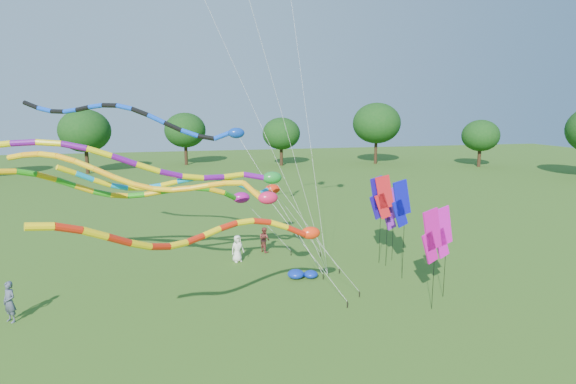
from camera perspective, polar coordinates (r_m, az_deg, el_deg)
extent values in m
plane|color=#295416|center=(21.45, 1.66, -14.51)|extent=(160.00, 160.00, 0.00)
cylinder|color=#382314|center=(72.65, 21.28, 3.51)|extent=(0.50, 0.50, 2.81)
ellipsoid|color=#103B10|center=(72.37, 21.46, 6.40)|extent=(5.94, 5.94, 5.05)
cylinder|color=#382314|center=(74.00, 10.23, 4.46)|extent=(0.50, 0.50, 3.60)
ellipsoid|color=#103B10|center=(73.70, 10.34, 8.09)|extent=(7.60, 7.60, 6.46)
cylinder|color=#382314|center=(74.07, -0.80, 4.35)|extent=(0.50, 0.50, 2.88)
ellipsoid|color=#103B10|center=(73.78, -0.81, 7.26)|extent=(6.09, 6.09, 5.18)
cylinder|color=#382314|center=(70.84, -11.65, 3.77)|extent=(0.50, 0.50, 2.63)
ellipsoid|color=#103B10|center=(70.56, -11.75, 6.55)|extent=(5.56, 5.56, 4.73)
cylinder|color=#382314|center=(69.14, -22.63, 3.34)|extent=(0.50, 0.50, 3.35)
ellipsoid|color=#103B10|center=(68.82, -22.88, 6.96)|extent=(7.08, 7.08, 6.02)
cylinder|color=black|center=(23.57, 8.45, -11.89)|extent=(0.05, 0.05, 0.30)
cylinder|color=silver|center=(21.91, 5.75, -8.48)|extent=(0.02, 0.02, 4.57)
ellipsoid|color=#FB320D|center=(20.44, 2.67, -4.87)|extent=(0.84, 0.54, 0.54)
cylinder|color=red|center=(20.02, 0.92, -4.63)|extent=(0.24, 0.24, 0.85)
cylinder|color=yellow|center=(19.64, -1.10, -3.92)|extent=(0.24, 0.24, 0.81)
cylinder|color=red|center=(19.29, -3.13, -3.52)|extent=(0.24, 0.24, 0.77)
cylinder|color=yellow|center=(18.95, -5.14, -3.55)|extent=(0.24, 0.24, 0.74)
cylinder|color=red|center=(18.61, -7.10, -4.01)|extent=(0.24, 0.24, 0.75)
cylinder|color=yellow|center=(18.25, -9.03, -4.74)|extent=(0.24, 0.24, 0.76)
cylinder|color=red|center=(17.86, -10.95, -5.51)|extent=(0.24, 0.24, 0.76)
cylinder|color=yellow|center=(17.43, -12.90, -6.08)|extent=(0.24, 0.24, 0.76)
cylinder|color=red|center=(16.96, -14.92, -6.27)|extent=(0.24, 0.24, 0.79)
cylinder|color=yellow|center=(16.46, -17.08, -6.01)|extent=(0.24, 0.24, 0.82)
cylinder|color=red|center=(15.98, -19.41, -5.38)|extent=(0.24, 0.24, 0.84)
cylinder|color=yellow|center=(15.57, -21.92, -4.60)|extent=(0.24, 0.24, 0.82)
cylinder|color=red|center=(15.26, -24.59, -3.94)|extent=(0.24, 0.24, 0.78)
cylinder|color=yellow|center=(15.08, -27.36, -3.66)|extent=(0.24, 0.24, 0.75)
cylinder|color=black|center=(22.36, 7.04, -13.10)|extent=(0.05, 0.05, 0.30)
cylinder|color=silver|center=(21.46, 2.41, -6.95)|extent=(0.02, 0.02, 5.91)
ellipsoid|color=#DC1847|center=(20.99, -2.39, -0.69)|extent=(0.88, 0.57, 0.57)
cylinder|color=#FFA20D|center=(21.28, -4.32, 0.21)|extent=(0.26, 0.26, 1.10)
cylinder|color=#FFB60D|center=(21.62, -6.31, 1.07)|extent=(0.26, 0.26, 0.79)
cylinder|color=#FFA20D|center=(21.77, -8.37, 0.92)|extent=(0.26, 0.26, 0.80)
cylinder|color=#FFB60D|center=(21.89, -10.43, 0.61)|extent=(0.26, 0.26, 0.81)
cylinder|color=#FFA20D|center=(21.98, -12.51, 0.33)|extent=(0.26, 0.26, 0.81)
cylinder|color=#FFB60D|center=(22.04, -14.61, 0.30)|extent=(0.26, 0.26, 0.82)
cylinder|color=#FFA20D|center=(22.10, -16.73, 0.61)|extent=(0.26, 0.26, 0.84)
cylinder|color=#FFB60D|center=(22.17, -18.85, 1.25)|extent=(0.26, 0.26, 0.88)
cylinder|color=#FFA20D|center=(22.29, -20.94, 2.10)|extent=(0.26, 0.26, 0.89)
cylinder|color=#FFB60D|center=(22.50, -22.95, 2.95)|extent=(0.26, 0.26, 0.86)
cylinder|color=#FFA20D|center=(22.79, -24.83, 3.61)|extent=(0.26, 0.26, 0.82)
cylinder|color=#FFB60D|center=(23.18, -26.55, 3.95)|extent=(0.26, 0.26, 0.80)
cylinder|color=#FFA20D|center=(23.67, -28.11, 3.94)|extent=(0.26, 0.26, 0.80)
cylinder|color=#FFB60D|center=(24.22, -29.51, 3.70)|extent=(0.26, 0.26, 0.82)
cylinder|color=black|center=(26.48, 6.09, -9.31)|extent=(0.05, 0.05, 0.30)
cylinder|color=silver|center=(25.13, 2.26, -3.92)|extent=(0.02, 0.02, 6.31)
ellipsoid|color=#178327|center=(24.16, -1.89, 1.70)|extent=(0.97, 0.62, 0.62)
cylinder|color=#620B7D|center=(24.20, -4.00, 1.88)|extent=(0.28, 0.28, 1.13)
cylinder|color=#DBC70B|center=(24.19, -6.45, 1.94)|extent=(0.28, 0.28, 1.03)
cylinder|color=#620B7D|center=(23.91, -8.81, 1.71)|extent=(0.28, 0.28, 1.03)
cylinder|color=#DBC70B|center=(23.64, -11.22, 1.74)|extent=(0.28, 0.28, 1.05)
cylinder|color=#620B7D|center=(23.38, -13.71, 2.10)|extent=(0.28, 0.28, 1.08)
cylinder|color=#DBC70B|center=(23.17, -16.26, 2.76)|extent=(0.28, 0.28, 1.10)
cylinder|color=#620B7D|center=(23.05, -18.85, 3.60)|extent=(0.28, 0.28, 1.11)
cylinder|color=#DBC70B|center=(23.03, -21.45, 4.41)|extent=(0.28, 0.28, 1.08)
cylinder|color=#620B7D|center=(23.15, -24.01, 4.99)|extent=(0.28, 0.28, 1.05)
cylinder|color=#DBC70B|center=(23.38, -26.49, 5.23)|extent=(0.28, 0.28, 1.03)
cylinder|color=#620B7D|center=(23.73, -28.85, 5.13)|extent=(0.28, 0.28, 1.03)
cylinder|color=black|center=(25.59, 4.18, -9.99)|extent=(0.05, 0.05, 0.30)
cylinder|color=silver|center=(24.68, -0.90, -1.55)|extent=(0.02, 0.02, 8.58)
ellipsoid|color=#0B349D|center=(24.54, -6.15, 6.97)|extent=(0.84, 0.54, 0.54)
cylinder|color=blue|center=(24.73, -7.84, 6.61)|extent=(0.24, 0.24, 0.85)
cylinder|color=black|center=(24.85, -9.68, 6.40)|extent=(0.24, 0.24, 0.83)
cylinder|color=blue|center=(24.87, -11.59, 6.85)|extent=(0.24, 0.24, 0.87)
cylinder|color=black|center=(24.95, -13.49, 7.55)|extent=(0.24, 0.24, 0.89)
cylinder|color=blue|center=(25.10, -15.35, 8.35)|extent=(0.24, 0.24, 0.89)
cylinder|color=black|center=(25.35, -17.13, 9.05)|extent=(0.24, 0.24, 0.85)
cylinder|color=blue|center=(25.68, -18.80, 9.49)|extent=(0.24, 0.24, 0.82)
cylinder|color=black|center=(26.10, -20.36, 9.60)|extent=(0.24, 0.24, 0.81)
cylinder|color=blue|center=(26.58, -21.79, 9.43)|extent=(0.24, 0.24, 0.82)
cylinder|color=black|center=(27.10, -23.12, 9.09)|extent=(0.24, 0.24, 0.83)
cylinder|color=blue|center=(27.66, -24.39, 8.76)|extent=(0.24, 0.24, 0.83)
cylinder|color=black|center=(28.21, -25.62, 8.60)|extent=(0.24, 0.24, 0.81)
cylinder|color=blue|center=(28.75, -26.87, 8.70)|extent=(0.24, 0.24, 0.82)
cylinder|color=black|center=(29.25, -28.16, 9.05)|extent=(0.24, 0.24, 0.85)
cylinder|color=black|center=(29.24, 3.84, -7.38)|extent=(0.05, 0.05, 0.30)
cylinder|color=silver|center=(27.68, 1.14, -3.59)|extent=(0.02, 0.02, 5.37)
ellipsoid|color=red|center=(26.34, -1.84, 0.35)|extent=(0.84, 0.54, 0.54)
cylinder|color=#0C95D1|center=(25.81, -2.95, 0.03)|extent=(0.24, 0.24, 0.84)
cylinder|color=yellow|center=(25.20, -4.08, 0.11)|extent=(0.24, 0.24, 0.83)
cylinder|color=#0C95D1|center=(24.72, -5.47, 0.76)|extent=(0.24, 0.24, 0.82)
cylinder|color=yellow|center=(24.33, -6.99, 1.33)|extent=(0.24, 0.24, 0.78)
cylinder|color=#0C95D1|center=(24.04, -8.62, 1.66)|extent=(0.24, 0.24, 0.75)
cylinder|color=yellow|center=(23.84, -10.34, 1.67)|extent=(0.24, 0.24, 0.75)
cylinder|color=#0C95D1|center=(23.73, -12.12, 1.39)|extent=(0.24, 0.24, 0.76)
cylinder|color=yellow|center=(23.66, -13.92, 0.98)|extent=(0.24, 0.24, 0.77)
cylinder|color=#0C95D1|center=(23.62, -15.74, 0.60)|extent=(0.24, 0.24, 0.76)
cylinder|color=yellow|center=(23.57, -17.55, 0.44)|extent=(0.24, 0.24, 0.75)
cylinder|color=#0C95D1|center=(23.47, -19.36, 0.60)|extent=(0.24, 0.24, 0.76)
cylinder|color=yellow|center=(23.32, -21.17, 1.05)|extent=(0.24, 0.24, 0.80)
cylinder|color=#0C95D1|center=(23.12, -22.98, 1.70)|extent=(0.24, 0.24, 0.82)
cylinder|color=yellow|center=(22.87, -24.80, 2.37)|extent=(0.24, 0.24, 0.81)
cylinder|color=black|center=(29.42, 0.36, -7.25)|extent=(0.05, 0.05, 0.30)
cylinder|color=silver|center=(28.27, -2.51, -3.96)|extent=(0.02, 0.02, 4.75)
ellipsoid|color=#9B0E7B|center=(27.33, -5.58, -0.67)|extent=(0.99, 0.63, 0.63)
cylinder|color=#239313|center=(26.79, -6.91, -0.41)|extent=(0.29, 0.29, 1.09)
cylinder|color=#E6A40C|center=(26.25, -8.45, 0.14)|extent=(0.29, 0.29, 0.86)
cylinder|color=#239313|center=(26.09, -10.23, 0.43)|extent=(0.29, 0.29, 0.83)
cylinder|color=#E6A40C|center=(26.02, -12.06, 0.43)|extent=(0.29, 0.29, 0.84)
cylinder|color=#239313|center=(26.04, -13.89, 0.20)|extent=(0.29, 0.29, 0.85)
cylinder|color=#E6A40C|center=(26.10, -15.72, -0.12)|extent=(0.29, 0.29, 0.85)
cylinder|color=#239313|center=(26.17, -17.54, -0.37)|extent=(0.29, 0.29, 0.84)
cylinder|color=#E6A40C|center=(26.21, -19.36, -0.39)|extent=(0.29, 0.29, 0.83)
cylinder|color=#239313|center=(26.20, -21.18, -0.13)|extent=(0.29, 0.29, 0.85)
cylinder|color=#E6A40C|center=(26.13, -23.01, 0.37)|extent=(0.29, 0.29, 0.89)
cylinder|color=#239313|center=(26.01, -24.85, 1.01)|extent=(0.29, 0.29, 0.90)
cylinder|color=#E6A40C|center=(25.86, -26.71, 1.61)|extent=(0.29, 0.29, 0.89)
cylinder|color=#239313|center=(25.71, -28.58, 2.00)|extent=(0.29, 0.29, 0.86)
cylinder|color=#E6A40C|center=(25.57, -30.45, 2.09)|extent=(0.29, 0.29, 0.84)
cylinder|color=black|center=(25.62, 4.70, -9.97)|extent=(0.04, 0.04, 0.30)
cylinder|color=silver|center=(23.61, -3.98, 9.52)|extent=(0.01, 0.01, 18.36)
cylinder|color=black|center=(25.62, 4.70, -9.97)|extent=(0.04, 0.04, 0.30)
cylinder|color=silver|center=(21.82, -3.35, 17.85)|extent=(0.01, 0.01, 24.54)
cylinder|color=black|center=(25.62, 4.70, -9.97)|extent=(0.04, 0.04, 0.30)
cylinder|color=silver|center=(25.63, 2.12, 9.67)|extent=(0.01, 0.01, 17.34)
cylinder|color=black|center=(23.89, 18.16, -7.17)|extent=(0.02, 0.02, 4.09)
cube|color=#EF0DBF|center=(23.36, 17.97, -3.87)|extent=(1.14, 0.34, 1.93)
cube|color=#EF0DBF|center=(23.51, 17.73, -5.79)|extent=(1.00, 0.31, 1.51)
cylinder|color=black|center=(25.70, 13.57, -4.74)|extent=(0.02, 0.02, 4.94)
cube|color=#0D0DBA|center=(25.17, 13.34, -0.68)|extent=(1.16, 0.25, 1.93)
cube|color=#0D0DBA|center=(25.28, 13.12, -2.48)|extent=(1.01, 0.23, 1.51)
cylinder|color=black|center=(28.65, 12.35, -4.11)|extent=(0.02, 0.02, 4.01)
cube|color=purple|center=(28.22, 12.08, -1.39)|extent=(1.16, 0.22, 1.93)
cube|color=purple|center=(28.35, 11.88, -2.99)|extent=(1.01, 0.20, 1.51)
cylinder|color=black|center=(27.54, 11.68, -3.74)|extent=(0.02, 0.02, 4.87)
cube|color=red|center=(27.10, 11.37, 0.01)|extent=(1.16, 0.23, 1.93)
cube|color=red|center=(27.23, 11.15, -1.65)|extent=(1.01, 0.21, 1.51)
cylinder|color=black|center=(27.97, 10.88, -3.62)|extent=(0.02, 0.02, 4.76)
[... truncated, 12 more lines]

